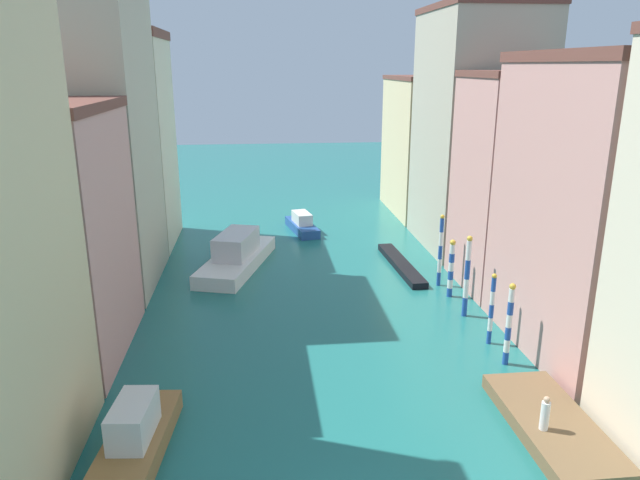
{
  "coord_description": "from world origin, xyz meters",
  "views": [
    {
      "loc": [
        -3.24,
        -15.03,
        14.74
      ],
      "look_at": [
        1.46,
        29.19,
        1.5
      ],
      "focal_mm": 32.95,
      "sensor_mm": 36.0,
      "label": 1
    }
  ],
  "objects_px": {
    "motorboat_0": "(302,224)",
    "motorboat_1": "(135,438)",
    "waterfront_dock": "(552,425)",
    "mooring_pole_0": "(509,324)",
    "person_on_dock": "(545,414)",
    "mooring_pole_2": "(467,276)",
    "mooring_pole_3": "(451,268)",
    "gondola_black": "(401,264)",
    "mooring_pole_4": "(440,250)",
    "vaporetto_white": "(237,255)",
    "mooring_pole_1": "(492,308)"
  },
  "relations": [
    {
      "from": "gondola_black",
      "to": "motorboat_0",
      "type": "distance_m",
      "value": 12.8
    },
    {
      "from": "mooring_pole_2",
      "to": "vaporetto_white",
      "type": "xyz_separation_m",
      "value": [
        -14.12,
        10.57,
        -1.62
      ]
    },
    {
      "from": "motorboat_0",
      "to": "motorboat_1",
      "type": "relative_size",
      "value": 0.88
    },
    {
      "from": "vaporetto_white",
      "to": "gondola_black",
      "type": "distance_m",
      "value": 12.49
    },
    {
      "from": "mooring_pole_2",
      "to": "motorboat_1",
      "type": "relative_size",
      "value": 0.73
    },
    {
      "from": "person_on_dock",
      "to": "gondola_black",
      "type": "distance_m",
      "value": 21.87
    },
    {
      "from": "waterfront_dock",
      "to": "person_on_dock",
      "type": "xyz_separation_m",
      "value": [
        -0.76,
        -0.69,
        1.0
      ]
    },
    {
      "from": "waterfront_dock",
      "to": "mooring_pole_2",
      "type": "relative_size",
      "value": 1.48
    },
    {
      "from": "mooring_pole_3",
      "to": "mooring_pole_4",
      "type": "xyz_separation_m",
      "value": [
        -0.11,
        2.08,
        0.57
      ]
    },
    {
      "from": "vaporetto_white",
      "to": "gondola_black",
      "type": "xyz_separation_m",
      "value": [
        12.39,
        -1.33,
        -0.75
      ]
    },
    {
      "from": "waterfront_dock",
      "to": "motorboat_1",
      "type": "xyz_separation_m",
      "value": [
        -17.03,
        0.25,
        0.46
      ]
    },
    {
      "from": "vaporetto_white",
      "to": "motorboat_1",
      "type": "distance_m",
      "value": 22.47
    },
    {
      "from": "person_on_dock",
      "to": "gondola_black",
      "type": "bearing_deg",
      "value": 91.51
    },
    {
      "from": "person_on_dock",
      "to": "vaporetto_white",
      "type": "distance_m",
      "value": 26.55
    },
    {
      "from": "mooring_pole_4",
      "to": "gondola_black",
      "type": "distance_m",
      "value": 4.94
    },
    {
      "from": "mooring_pole_2",
      "to": "motorboat_0",
      "type": "height_order",
      "value": "mooring_pole_2"
    },
    {
      "from": "waterfront_dock",
      "to": "mooring_pole_3",
      "type": "height_order",
      "value": "mooring_pole_3"
    },
    {
      "from": "mooring_pole_4",
      "to": "mooring_pole_0",
      "type": "bearing_deg",
      "value": -89.72
    },
    {
      "from": "mooring_pole_2",
      "to": "motorboat_1",
      "type": "distance_m",
      "value": 21.04
    },
    {
      "from": "motorboat_1",
      "to": "vaporetto_white",
      "type": "bearing_deg",
      "value": 81.55
    },
    {
      "from": "gondola_black",
      "to": "motorboat_0",
      "type": "height_order",
      "value": "motorboat_0"
    },
    {
      "from": "mooring_pole_2",
      "to": "mooring_pole_0",
      "type": "bearing_deg",
      "value": -89.66
    },
    {
      "from": "mooring_pole_1",
      "to": "motorboat_0",
      "type": "xyz_separation_m",
      "value": [
        -8.52,
        23.88,
        -1.42
      ]
    },
    {
      "from": "mooring_pole_1",
      "to": "vaporetto_white",
      "type": "xyz_separation_m",
      "value": [
        -14.2,
        14.33,
        -1.1
      ]
    },
    {
      "from": "mooring_pole_0",
      "to": "mooring_pole_2",
      "type": "bearing_deg",
      "value": 90.34
    },
    {
      "from": "mooring_pole_3",
      "to": "person_on_dock",
      "type": "bearing_deg",
      "value": -94.53
    },
    {
      "from": "person_on_dock",
      "to": "mooring_pole_0",
      "type": "xyz_separation_m",
      "value": [
        1.19,
        6.48,
        0.94
      ]
    },
    {
      "from": "gondola_black",
      "to": "motorboat_1",
      "type": "xyz_separation_m",
      "value": [
        -15.7,
        -20.89,
        0.54
      ]
    },
    {
      "from": "motorboat_0",
      "to": "mooring_pole_1",
      "type": "bearing_deg",
      "value": -70.37
    },
    {
      "from": "motorboat_0",
      "to": "vaporetto_white",
      "type": "bearing_deg",
      "value": -120.76
    },
    {
      "from": "mooring_pole_2",
      "to": "gondola_black",
      "type": "xyz_separation_m",
      "value": [
        -1.73,
        9.23,
        -2.37
      ]
    },
    {
      "from": "waterfront_dock",
      "to": "mooring_pole_0",
      "type": "height_order",
      "value": "mooring_pole_0"
    },
    {
      "from": "mooring_pole_0",
      "to": "mooring_pole_4",
      "type": "bearing_deg",
      "value": 90.28
    },
    {
      "from": "mooring_pole_3",
      "to": "motorboat_1",
      "type": "distance_m",
      "value": 22.98
    },
    {
      "from": "mooring_pole_4",
      "to": "vaporetto_white",
      "type": "distance_m",
      "value": 15.16
    },
    {
      "from": "gondola_black",
      "to": "motorboat_0",
      "type": "relative_size",
      "value": 1.53
    },
    {
      "from": "mooring_pole_1",
      "to": "gondola_black",
      "type": "distance_m",
      "value": 13.25
    },
    {
      "from": "mooring_pole_2",
      "to": "gondola_black",
      "type": "distance_m",
      "value": 9.69
    },
    {
      "from": "waterfront_dock",
      "to": "mooring_pole_0",
      "type": "bearing_deg",
      "value": 85.75
    },
    {
      "from": "vaporetto_white",
      "to": "mooring_pole_4",
      "type": "bearing_deg",
      "value": -20.68
    },
    {
      "from": "mooring_pole_0",
      "to": "motorboat_1",
      "type": "distance_m",
      "value": 18.38
    },
    {
      "from": "motorboat_0",
      "to": "person_on_dock",
      "type": "bearing_deg",
      "value": -77.45
    },
    {
      "from": "mooring_pole_1",
      "to": "mooring_pole_3",
      "type": "relative_size",
      "value": 1.04
    },
    {
      "from": "motorboat_1",
      "to": "mooring_pole_3",
      "type": "bearing_deg",
      "value": 40.22
    },
    {
      "from": "mooring_pole_1",
      "to": "motorboat_1",
      "type": "distance_m",
      "value": 19.25
    },
    {
      "from": "mooring_pole_4",
      "to": "gondola_black",
      "type": "height_order",
      "value": "mooring_pole_4"
    },
    {
      "from": "waterfront_dock",
      "to": "mooring_pole_4",
      "type": "xyz_separation_m",
      "value": [
        0.38,
        17.15,
        2.28
      ]
    },
    {
      "from": "person_on_dock",
      "to": "mooring_pole_4",
      "type": "height_order",
      "value": "mooring_pole_4"
    },
    {
      "from": "mooring_pole_0",
      "to": "vaporetto_white",
      "type": "height_order",
      "value": "mooring_pole_0"
    },
    {
      "from": "mooring_pole_3",
      "to": "gondola_black",
      "type": "height_order",
      "value": "mooring_pole_3"
    }
  ]
}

